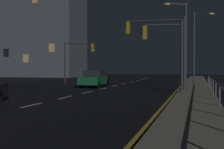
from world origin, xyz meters
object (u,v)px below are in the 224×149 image
at_px(traffic_light_overhead_east, 158,38).
at_px(building_distant, 24,34).
at_px(traffic_light_far_right, 164,43).
at_px(car_oncoming, 95,79).
at_px(street_lamp_across_street, 182,36).
at_px(traffic_light_far_left, 78,54).
at_px(street_lamp_corner, 197,41).

bearing_deg(traffic_light_overhead_east, building_distant, 135.19).
bearing_deg(traffic_light_far_right, traffic_light_overhead_east, 106.89).
xyz_separation_m(car_oncoming, street_lamp_across_street, (8.05, -0.51, 3.70)).
bearing_deg(building_distant, traffic_light_far_right, -46.23).
bearing_deg(traffic_light_far_right, building_distant, 133.77).
xyz_separation_m(traffic_light_far_left, building_distant, (-19.83, 20.74, 4.92)).
bearing_deg(traffic_light_far_left, building_distant, 133.71).
relative_size(car_oncoming, street_lamp_corner, 0.63).
bearing_deg(car_oncoming, traffic_light_overhead_east, -29.10).
height_order(traffic_light_far_left, street_lamp_across_street, street_lamp_across_street).
xyz_separation_m(traffic_light_overhead_east, traffic_light_far_left, (-10.33, 9.22, -0.70)).
bearing_deg(street_lamp_across_street, building_distant, 139.78).
bearing_deg(car_oncoming, street_lamp_across_street, -3.61).
bearing_deg(traffic_light_overhead_east, traffic_light_far_right, -73.11).
xyz_separation_m(traffic_light_overhead_east, building_distant, (-30.16, 29.96, 4.22)).
distance_m(traffic_light_far_left, street_lamp_corner, 13.50).
height_order(car_oncoming, street_lamp_corner, street_lamp_corner).
xyz_separation_m(car_oncoming, traffic_light_far_left, (-3.95, 5.66, 2.61)).
height_order(car_oncoming, building_distant, building_distant).
height_order(car_oncoming, traffic_light_far_left, traffic_light_far_left).
distance_m(traffic_light_far_right, street_lamp_corner, 9.26).
height_order(traffic_light_overhead_east, street_lamp_corner, street_lamp_corner).
height_order(street_lamp_across_street, building_distant, building_distant).
distance_m(street_lamp_corner, building_distant, 40.61).
distance_m(traffic_light_overhead_east, building_distant, 42.72).
bearing_deg(street_lamp_across_street, car_oncoming, 176.39).
xyz_separation_m(car_oncoming, street_lamp_corner, (9.28, 3.17, 3.54)).
height_order(traffic_light_overhead_east, traffic_light_far_left, traffic_light_overhead_east).
xyz_separation_m(street_lamp_corner, building_distant, (-33.06, 23.24, 3.99)).
bearing_deg(building_distant, street_lamp_corner, -35.10).
relative_size(street_lamp_corner, street_lamp_across_street, 0.97).
relative_size(traffic_light_far_left, building_distant, 0.21).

